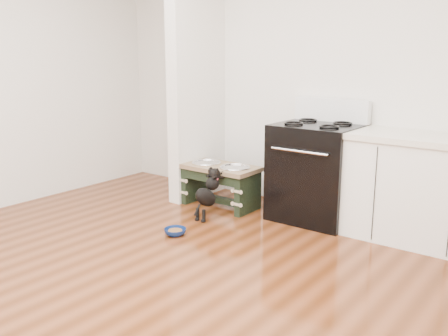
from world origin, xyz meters
The scene contains 8 objects.
ground centered at (0.00, 0.00, 0.00)m, with size 5.00×5.00×0.00m, color #4A220D.
room_shell centered at (0.00, 0.00, 1.62)m, with size 5.00×5.00×5.00m.
partition_wall centered at (-1.18, 2.10, 1.35)m, with size 0.15×0.80×2.70m, color silver.
oven_range centered at (0.25, 2.16, 0.48)m, with size 0.76×0.69×1.14m.
cabinet_run centered at (1.23, 2.18, 0.45)m, with size 1.24×0.64×0.91m.
dog_feeder centered at (-0.72, 1.91, 0.31)m, with size 0.80×0.43×0.46m.
puppy centered at (-0.58, 1.55, 0.27)m, with size 0.14×0.41×0.49m.
floor_bowl centered at (-0.51, 1.00, 0.03)m, with size 0.25×0.25×0.06m.
Camera 1 is at (2.35, -2.04, 1.58)m, focal length 40.00 mm.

